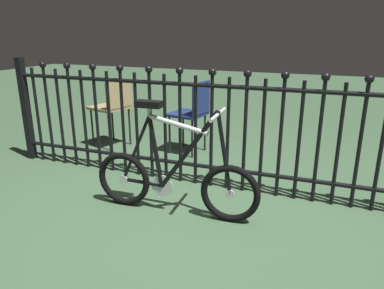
{
  "coord_description": "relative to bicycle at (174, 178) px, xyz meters",
  "views": [
    {
      "loc": [
        0.85,
        -2.28,
        1.41
      ],
      "look_at": [
        -0.1,
        0.21,
        0.55
      ],
      "focal_mm": 33.88,
      "sensor_mm": 36.0,
      "label": 1
    }
  ],
  "objects": [
    {
      "name": "chair_tan",
      "position": [
        -1.37,
        1.31,
        0.23
      ],
      "size": [
        0.51,
        0.5,
        0.83
      ],
      "color": "black",
      "rests_on": "ground"
    },
    {
      "name": "ground_plane",
      "position": [
        0.21,
        -0.1,
        -0.3
      ],
      "size": [
        20.0,
        20.0,
        0.0
      ],
      "primitive_type": "plane",
      "color": "#416042"
    },
    {
      "name": "chair_navy",
      "position": [
        -0.38,
        1.42,
        0.22
      ],
      "size": [
        0.44,
        0.44,
        0.84
      ],
      "color": "black",
      "rests_on": "ground"
    },
    {
      "name": "iron_fence",
      "position": [
        0.15,
        0.6,
        0.28
      ],
      "size": [
        4.54,
        0.07,
        1.12
      ],
      "color": "black",
      "rests_on": "ground"
    },
    {
      "name": "bicycle",
      "position": [
        0.0,
        0.0,
        0.0
      ],
      "size": [
        1.35,
        0.4,
        0.89
      ],
      "color": "black",
      "rests_on": "ground"
    }
  ]
}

